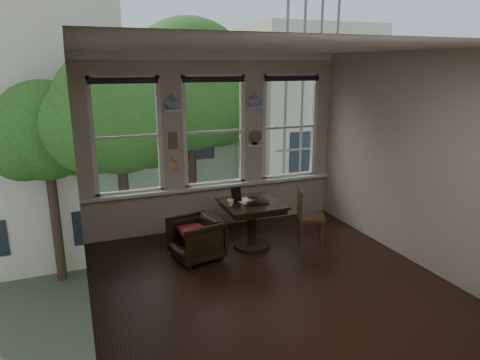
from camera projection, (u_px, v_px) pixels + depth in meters
name	position (u px, v px, depth m)	size (l,w,h in m)	color
ground	(268.00, 281.00, 5.74)	(4.50, 4.50, 0.00)	black
ceiling	(272.00, 47.00, 4.96)	(4.50, 4.50, 0.00)	silver
wall_back	(214.00, 143.00, 7.37)	(4.50, 4.50, 0.00)	beige
wall_front	(394.00, 238.00, 3.33)	(4.50, 4.50, 0.00)	beige
wall_left	(79.00, 192.00, 4.55)	(4.50, 4.50, 0.00)	beige
wall_right	(411.00, 159.00, 6.15)	(4.50, 4.50, 0.00)	beige
window_left	(127.00, 137.00, 6.80)	(1.10, 0.12, 1.90)	white
window_center	(213.00, 131.00, 7.32)	(1.10, 0.12, 1.90)	white
window_right	(289.00, 127.00, 7.83)	(1.10, 0.12, 1.90)	white
shelf_left	(172.00, 110.00, 6.87)	(0.26, 0.16, 0.03)	white
shelf_right	(255.00, 107.00, 7.38)	(0.26, 0.16, 0.03)	white
intercom	(173.00, 141.00, 7.02)	(0.14, 0.06, 0.28)	#59544F
sticky_notes	(174.00, 161.00, 7.12)	(0.16, 0.01, 0.24)	pink
desk_fan	(255.00, 140.00, 7.51)	(0.20, 0.20, 0.24)	#59544F
vase_left	(172.00, 101.00, 6.83)	(0.24, 0.24, 0.25)	white
vase_right	(255.00, 99.00, 7.34)	(0.24, 0.24, 0.25)	white
table	(252.00, 225.00, 6.71)	(0.90, 0.90, 0.75)	black
armchair_left	(196.00, 239.00, 6.32)	(0.68, 0.70, 0.63)	black
cushion_red	(196.00, 230.00, 6.28)	(0.45, 0.45, 0.06)	maroon
side_chair_right	(311.00, 217.00, 6.82)	(0.42, 0.42, 0.92)	#3E2A16
laptop	(259.00, 204.00, 6.49)	(0.36, 0.23, 0.03)	black
mug	(230.00, 203.00, 6.43)	(0.10, 0.10, 0.10)	white
drinking_glass	(253.00, 201.00, 6.51)	(0.13, 0.13, 0.10)	white
tablet	(236.00, 194.00, 6.63)	(0.16, 0.02, 0.22)	black
papers	(245.00, 201.00, 6.67)	(0.22, 0.30, 0.00)	silver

